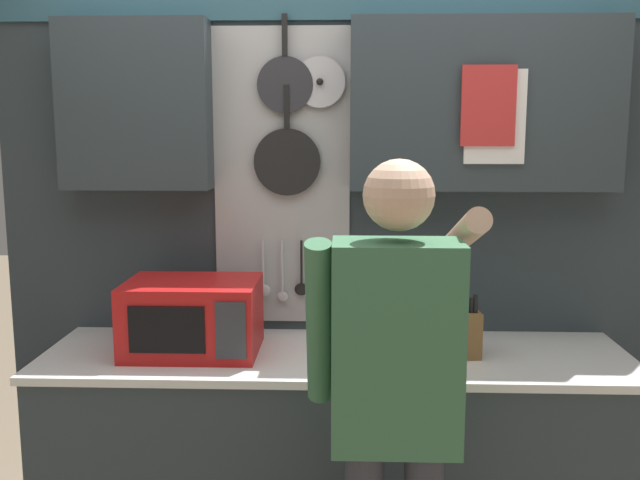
{
  "coord_description": "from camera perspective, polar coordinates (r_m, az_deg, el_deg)",
  "views": [
    {
      "loc": [
        0.04,
        -2.63,
        1.79
      ],
      "look_at": [
        -0.07,
        0.21,
        1.33
      ],
      "focal_mm": 40.0,
      "sensor_mm": 36.0,
      "label": 1
    }
  ],
  "objects": [
    {
      "name": "microwave",
      "position": [
        2.77,
        -10.15,
        -6.06
      ],
      "size": [
        0.5,
        0.37,
        0.28
      ],
      "color": "red",
      "rests_on": "base_cabinet_counter"
    },
    {
      "name": "knife_block",
      "position": [
        2.76,
        11.38,
        -7.19
      ],
      "size": [
        0.12,
        0.16,
        0.25
      ],
      "color": "brown",
      "rests_on": "base_cabinet_counter"
    },
    {
      "name": "back_wall_unit",
      "position": [
        2.93,
        1.93,
        3.26
      ],
      "size": [
        2.81,
        0.23,
        2.4
      ],
      "color": "#2D383D",
      "rests_on": "ground_plane"
    },
    {
      "name": "base_cabinet_counter",
      "position": [
        2.94,
        1.24,
        -17.7
      ],
      "size": [
        2.24,
        0.65,
        0.93
      ],
      "color": "#2D383D",
      "rests_on": "ground_plane"
    },
    {
      "name": "utensil_crock",
      "position": [
        2.73,
        6.3,
        -7.26
      ],
      "size": [
        0.12,
        0.12,
        0.36
      ],
      "color": "white",
      "rests_on": "base_cabinet_counter"
    },
    {
      "name": "person",
      "position": [
        2.19,
        6.04,
        -11.62
      ],
      "size": [
        0.54,
        0.65,
        1.7
      ],
      "color": "#383842",
      "rests_on": "ground_plane"
    }
  ]
}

